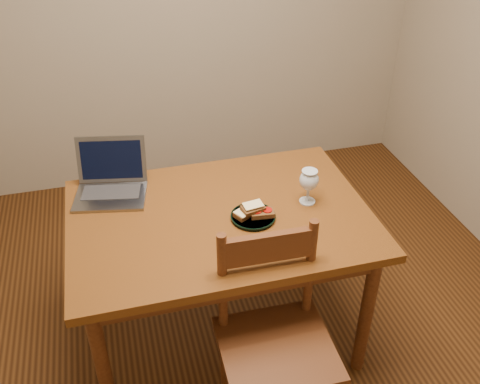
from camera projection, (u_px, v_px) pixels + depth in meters
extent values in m
cube|color=black|center=(245.00, 329.00, 2.75)|extent=(3.20, 3.20, 0.02)
cube|color=#4A270C|center=(220.00, 219.00, 2.33)|extent=(1.30, 0.90, 0.04)
cylinder|color=#3C1C0C|center=(103.00, 370.00, 2.12)|extent=(0.06, 0.06, 0.70)
cylinder|color=#3C1C0C|center=(366.00, 314.00, 2.36)|extent=(0.06, 0.06, 0.70)
cylinder|color=#3C1C0C|center=(96.00, 252.00, 2.71)|extent=(0.06, 0.06, 0.70)
cylinder|color=#3C1C0C|center=(306.00, 217.00, 2.95)|extent=(0.06, 0.06, 0.70)
cube|color=#3C1C0C|center=(277.00, 350.00, 2.08)|extent=(0.45, 0.43, 0.04)
cube|color=#3C1C0C|center=(268.00, 248.00, 2.00)|extent=(0.35, 0.04, 0.12)
cylinder|color=black|center=(253.00, 217.00, 2.29)|extent=(0.19, 0.19, 0.02)
cube|color=slate|center=(111.00, 197.00, 2.42)|extent=(0.35, 0.28, 0.01)
cube|color=slate|center=(111.00, 159.00, 2.47)|extent=(0.32, 0.13, 0.22)
cube|color=black|center=(111.00, 159.00, 2.47)|extent=(0.28, 0.10, 0.17)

